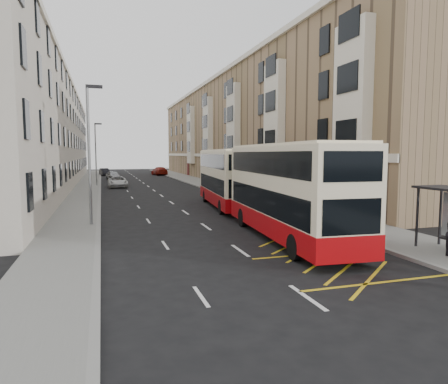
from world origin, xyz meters
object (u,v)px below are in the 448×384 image
object	(u,v)px
street_lamp_far	(96,151)
pedestrian_far	(347,218)
white_van	(118,182)
double_decker_front	(288,191)
car_red	(160,171)
car_dark	(105,172)
street_lamp_near	(90,147)
double_decker_rear	(227,178)
car_silver	(113,175)

from	to	relation	value
street_lamp_far	pedestrian_far	size ratio (longest dim) A/B	4.94
white_van	double_decker_front	bearing A→B (deg)	-79.12
car_red	car_dark	bearing A→B (deg)	-16.91
street_lamp_near	pedestrian_far	size ratio (longest dim) A/B	4.94
double_decker_front	double_decker_rear	size ratio (longest dim) A/B	1.03
double_decker_front	street_lamp_far	bearing A→B (deg)	108.26
street_lamp_near	double_decker_rear	size ratio (longest dim) A/B	0.69
pedestrian_far	car_red	distance (m)	61.44
street_lamp_near	car_red	distance (m)	56.10
car_red	car_silver	bearing A→B (deg)	44.84
car_silver	car_dark	bearing A→B (deg)	83.91
white_van	street_lamp_far	bearing A→B (deg)	135.95
car_silver	car_red	world-z (taller)	car_red
car_silver	white_van	bearing A→B (deg)	-100.70
street_lamp_far	car_dark	world-z (taller)	street_lamp_far
white_van	double_decker_rear	bearing A→B (deg)	-71.41
street_lamp_far	double_decker_rear	world-z (taller)	street_lamp_far
street_lamp_far	white_van	bearing A→B (deg)	-43.53
white_van	car_silver	xyz separation A→B (m)	(-0.14, 15.46, 0.02)
street_lamp_near	double_decker_front	world-z (taller)	street_lamp_near
white_van	car_dark	xyz separation A→B (m)	(-1.35, 28.96, -0.00)
street_lamp_far	car_silver	bearing A→B (deg)	79.76
street_lamp_near	pedestrian_far	distance (m)	14.81
double_decker_front	car_silver	size ratio (longest dim) A/B	2.83
street_lamp_far	car_red	size ratio (longest dim) A/B	1.44
double_decker_rear	white_van	world-z (taller)	double_decker_rear
car_red	white_van	bearing A→B (deg)	64.57
pedestrian_far	car_dark	distance (m)	64.29
street_lamp_near	car_red	bearing A→B (deg)	78.09
car_silver	pedestrian_far	bearing A→B (deg)	-89.48
pedestrian_far	white_van	xyz separation A→B (m)	(-10.20, 34.28, -0.26)
double_decker_rear	car_red	distance (m)	49.05
street_lamp_near	pedestrian_far	xyz separation A→B (m)	(12.70, -6.66, -3.68)
street_lamp_near	car_dark	bearing A→B (deg)	88.84
car_dark	pedestrian_far	bearing A→B (deg)	-89.66
pedestrian_far	car_silver	bearing A→B (deg)	-69.23
pedestrian_far	car_dark	bearing A→B (deg)	-70.62
pedestrian_far	car_red	xyz separation A→B (m)	(-1.15, 61.43, -0.15)
street_lamp_far	car_silver	size ratio (longest dim) A/B	1.89
double_decker_rear	car_silver	world-z (taller)	double_decker_rear
street_lamp_far	double_decker_front	bearing A→B (deg)	-75.57
double_decker_front	pedestrian_far	size ratio (longest dim) A/B	7.42
street_lamp_near	double_decker_rear	bearing A→B (deg)	29.79
white_van	car_red	xyz separation A→B (m)	(9.05, 27.15, 0.11)
double_decker_rear	car_silver	size ratio (longest dim) A/B	2.75
street_lamp_near	street_lamp_far	world-z (taller)	same
double_decker_rear	car_dark	distance (m)	51.62
car_red	double_decker_rear	bearing A→B (deg)	81.28
white_van	street_lamp_near	bearing A→B (deg)	-95.71
street_lamp_far	white_van	world-z (taller)	street_lamp_far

